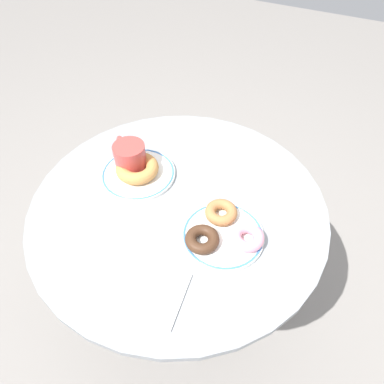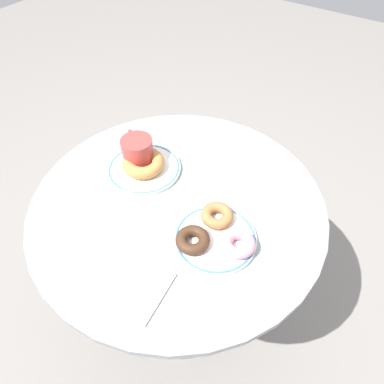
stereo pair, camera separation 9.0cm
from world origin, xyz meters
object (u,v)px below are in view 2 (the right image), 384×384
cafe_table (180,242)px  donut_cinnamon (217,215)px  paper_napkin (135,286)px  plate_left (144,168)px  donut_old_fashioned (143,163)px  plate_right (215,238)px  donut_pink_frosted (238,243)px  coffee_mug (137,152)px  donut_chocolate (193,240)px

cafe_table → donut_cinnamon: (0.12, 0.00, 0.22)m
cafe_table → paper_napkin: bearing=-74.8°
paper_napkin → plate_left: bearing=126.4°
donut_old_fashioned → donut_cinnamon: size_ratio=1.47×
cafe_table → plate_left: bearing=164.3°
plate_right → donut_cinnamon: (-0.03, 0.05, 0.02)m
plate_right → donut_pink_frosted: size_ratio=2.45×
donut_cinnamon → coffee_mug: bearing=170.1°
plate_right → paper_napkin: size_ratio=1.46×
plate_left → paper_napkin: size_ratio=1.53×
plate_left → plate_right: 0.31m
plate_left → paper_napkin: plate_left is taller
donut_pink_frosted → donut_old_fashioned: bearing=166.8°
paper_napkin → donut_pink_frosted: bearing=56.7°
donut_old_fashioned → donut_cinnamon: (0.27, -0.04, -0.00)m
plate_left → donut_pink_frosted: bearing=-13.4°
donut_chocolate → donut_old_fashioned: bearing=152.8°
plate_left → donut_cinnamon: bearing=-8.4°
donut_pink_frosted → cafe_table: bearing=168.3°
donut_pink_frosted → paper_napkin: bearing=-123.3°
plate_left → paper_napkin: bearing=-53.6°
donut_cinnamon → paper_napkin: donut_cinnamon is taller
plate_left → donut_chocolate: size_ratio=2.56×
paper_napkin → donut_old_fashioned: bearing=126.5°
plate_left → donut_old_fashioned: bearing=-79.3°
donut_chocolate → plate_right: bearing=52.1°
coffee_mug → donut_cinnamon: bearing=-9.9°
donut_pink_frosted → paper_napkin: size_ratio=0.60×
donut_chocolate → plate_left: bearing=152.6°
plate_right → donut_cinnamon: size_ratio=2.45×
donut_chocolate → donut_cinnamon: bearing=85.0°
cafe_table → donut_old_fashioned: (-0.15, 0.04, 0.22)m
donut_chocolate → paper_napkin: (-0.04, -0.16, -0.02)m
donut_cinnamon → coffee_mug: 0.30m
donut_old_fashioned → donut_chocolate: (0.26, -0.13, -0.00)m
cafe_table → donut_cinnamon: 0.25m
cafe_table → coffee_mug: coffee_mug is taller
donut_pink_frosted → coffee_mug: (-0.38, 0.10, 0.02)m
plate_right → coffee_mug: bearing=162.5°
plate_left → donut_pink_frosted: 0.36m
donut_old_fashioned → donut_cinnamon: donut_old_fashioned is taller
paper_napkin → coffee_mug: size_ratio=1.14×
donut_old_fashioned → paper_napkin: bearing=-53.5°
cafe_table → donut_chocolate: donut_chocolate is taller
plate_right → coffee_mug: size_ratio=1.67×
donut_chocolate → coffee_mug: coffee_mug is taller
plate_right → donut_cinnamon: bearing=117.8°
donut_pink_frosted → paper_napkin: (-0.14, -0.21, -0.02)m
donut_chocolate → donut_pink_frosted: bearing=29.1°
cafe_table → plate_left: size_ratio=3.75×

